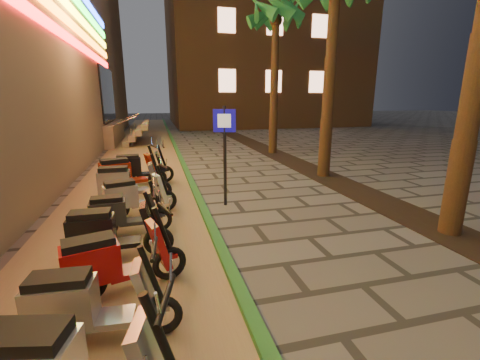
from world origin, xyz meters
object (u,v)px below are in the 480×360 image
object	(u,v)px
scooter_11	(138,168)
scooter_4	(87,304)
scooter_6	(109,232)
scooter_9	(126,183)
scooter_10	(126,173)
pedestrian_sign	(225,143)
scooter_5	(112,261)
scooter_7	(121,213)
scooter_8	(132,196)

from	to	relation	value
scooter_11	scooter_4	bearing A→B (deg)	-95.18
scooter_6	scooter_11	xyz separation A→B (m)	(0.22, 4.93, 0.03)
scooter_9	scooter_10	bearing A→B (deg)	94.41
pedestrian_sign	scooter_5	world-z (taller)	pedestrian_sign
scooter_5	scooter_6	size ratio (longest dim) A/B	1.01
scooter_5	scooter_7	bearing A→B (deg)	75.83
scooter_5	scooter_10	distance (m)	5.06
scooter_6	scooter_5	bearing A→B (deg)	-80.22
pedestrian_sign	scooter_9	distance (m)	2.68
scooter_8	scooter_4	bearing A→B (deg)	-109.89
scooter_5	scooter_6	bearing A→B (deg)	83.18
scooter_4	scooter_5	size ratio (longest dim) A/B	0.97
scooter_6	scooter_10	size ratio (longest dim) A/B	0.88
scooter_4	scooter_7	bearing A→B (deg)	92.73
scooter_4	scooter_8	xyz separation A→B (m)	(0.22, 3.87, 0.01)
pedestrian_sign	scooter_10	world-z (taller)	pedestrian_sign
scooter_5	scooter_6	world-z (taller)	scooter_5
scooter_4	scooter_5	bearing A→B (deg)	84.77
pedestrian_sign	scooter_9	world-z (taller)	pedestrian_sign
scooter_4	scooter_6	world-z (taller)	scooter_6
scooter_8	scooter_10	bearing A→B (deg)	81.30
scooter_4	scooter_9	distance (m)	4.94
scooter_5	scooter_4	bearing A→B (deg)	-115.63
scooter_5	pedestrian_sign	bearing A→B (deg)	40.01
scooter_5	scooter_9	bearing A→B (deg)	75.80
pedestrian_sign	scooter_8	world-z (taller)	pedestrian_sign
scooter_8	scooter_10	distance (m)	2.08
scooter_7	scooter_11	world-z (taller)	scooter_11
scooter_6	scooter_10	world-z (taller)	scooter_10
scooter_10	scooter_11	size ratio (longest dim) A/B	1.06
scooter_8	pedestrian_sign	bearing A→B (deg)	-8.09
scooter_5	scooter_11	xyz separation A→B (m)	(0.06, 5.95, 0.03)
scooter_4	scooter_9	xyz separation A→B (m)	(0.01, 4.94, 0.06)
scooter_6	scooter_7	world-z (taller)	scooter_6
pedestrian_sign	scooter_10	bearing A→B (deg)	162.90
scooter_4	scooter_7	world-z (taller)	scooter_4
scooter_10	scooter_9	bearing A→B (deg)	-103.01
scooter_5	scooter_8	world-z (taller)	scooter_5
pedestrian_sign	scooter_11	size ratio (longest dim) A/B	1.41
scooter_4	scooter_8	size ratio (longest dim) A/B	0.98
scooter_4	scooter_11	size ratio (longest dim) A/B	0.91
scooter_5	scooter_8	distance (m)	3.00
scooter_4	scooter_11	xyz separation A→B (m)	(0.20, 6.82, 0.05)
scooter_5	scooter_11	world-z (taller)	scooter_11
pedestrian_sign	scooter_7	xyz separation A→B (m)	(-2.30, -1.31, -1.10)
scooter_6	scooter_11	world-z (taller)	scooter_11
scooter_5	scooter_8	xyz separation A→B (m)	(0.07, 3.00, -0.01)
pedestrian_sign	scooter_11	xyz separation A→B (m)	(-2.17, 2.63, -1.03)
scooter_7	pedestrian_sign	bearing A→B (deg)	25.85
scooter_9	pedestrian_sign	bearing A→B (deg)	-17.57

